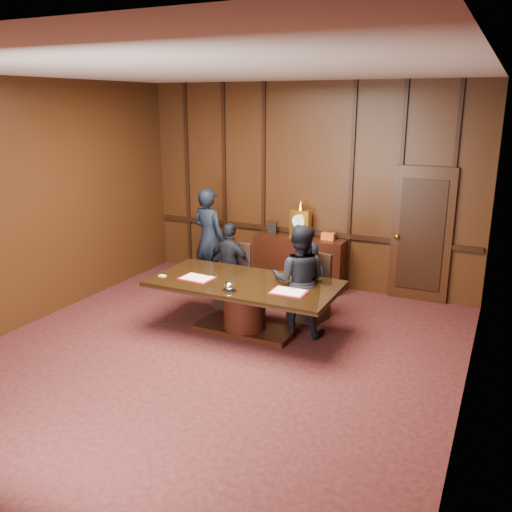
{
  "coord_description": "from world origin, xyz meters",
  "views": [
    {
      "loc": [
        3.23,
        -5.31,
        3.16
      ],
      "look_at": [
        0.05,
        1.37,
        1.05
      ],
      "focal_mm": 38.0,
      "sensor_mm": 36.0,
      "label": 1
    }
  ],
  "objects_px": {
    "witness_right": "(299,280)",
    "signatory_left": "(230,266)",
    "witness_left": "(209,238)",
    "signatory_right": "(308,282)",
    "sideboard": "(300,260)",
    "conference_table": "(245,298)"
  },
  "relations": [
    {
      "from": "signatory_right",
      "to": "witness_right",
      "type": "bearing_deg",
      "value": 94.09
    },
    {
      "from": "conference_table",
      "to": "witness_right",
      "type": "distance_m",
      "value": 0.81
    },
    {
      "from": "signatory_left",
      "to": "witness_left",
      "type": "bearing_deg",
      "value": -35.71
    },
    {
      "from": "conference_table",
      "to": "witness_left",
      "type": "relative_size",
      "value": 1.5
    },
    {
      "from": "witness_left",
      "to": "conference_table",
      "type": "bearing_deg",
      "value": 144.18
    },
    {
      "from": "signatory_right",
      "to": "witness_left",
      "type": "distance_m",
      "value": 2.28
    },
    {
      "from": "sideboard",
      "to": "signatory_left",
      "type": "bearing_deg",
      "value": -114.13
    },
    {
      "from": "witness_right",
      "to": "signatory_left",
      "type": "bearing_deg",
      "value": -32.4
    },
    {
      "from": "conference_table",
      "to": "witness_left",
      "type": "height_order",
      "value": "witness_left"
    },
    {
      "from": "conference_table",
      "to": "signatory_right",
      "type": "distance_m",
      "value": 1.03
    },
    {
      "from": "conference_table",
      "to": "signatory_right",
      "type": "height_order",
      "value": "signatory_right"
    },
    {
      "from": "signatory_right",
      "to": "witness_left",
      "type": "height_order",
      "value": "witness_left"
    },
    {
      "from": "witness_right",
      "to": "witness_left",
      "type": "bearing_deg",
      "value": -42.01
    },
    {
      "from": "witness_left",
      "to": "witness_right",
      "type": "height_order",
      "value": "witness_left"
    },
    {
      "from": "witness_left",
      "to": "signatory_left",
      "type": "bearing_deg",
      "value": 148.11
    },
    {
      "from": "signatory_left",
      "to": "witness_right",
      "type": "relative_size",
      "value": 0.87
    },
    {
      "from": "conference_table",
      "to": "signatory_left",
      "type": "distance_m",
      "value": 1.05
    },
    {
      "from": "conference_table",
      "to": "witness_left",
      "type": "bearing_deg",
      "value": 133.41
    },
    {
      "from": "witness_left",
      "to": "signatory_right",
      "type": "bearing_deg",
      "value": 170.96
    },
    {
      "from": "sideboard",
      "to": "witness_right",
      "type": "relative_size",
      "value": 1.02
    },
    {
      "from": "signatory_left",
      "to": "witness_right",
      "type": "xyz_separation_m",
      "value": [
        1.35,
        -0.51,
        0.11
      ]
    },
    {
      "from": "sideboard",
      "to": "witness_right",
      "type": "bearing_deg",
      "value": -69.4
    }
  ]
}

